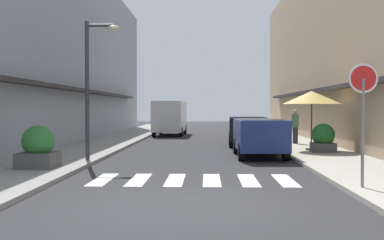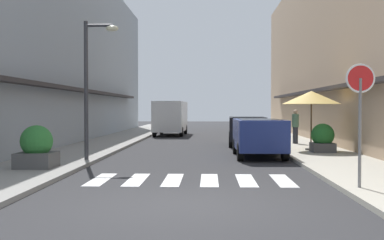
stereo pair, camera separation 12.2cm
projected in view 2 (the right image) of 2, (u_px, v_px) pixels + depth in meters
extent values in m
plane|color=#2B2B2D|center=(200.00, 144.00, 24.73)|extent=(86.35, 86.35, 0.00)
cube|color=gray|center=(109.00, 142.00, 24.91)|extent=(2.89, 54.95, 0.12)
cube|color=#ADA899|center=(293.00, 143.00, 24.55)|extent=(2.89, 54.95, 0.12)
cube|color=#939EA8|center=(42.00, 49.00, 25.89)|extent=(5.00, 37.32, 10.35)
cube|color=#332D2D|center=(91.00, 92.00, 25.85)|extent=(0.50, 26.13, 0.16)
cube|color=tan|center=(363.00, 45.00, 25.24)|extent=(5.00, 37.32, 10.64)
cube|color=#332D2D|center=(312.00, 91.00, 25.40)|extent=(0.50, 26.13, 0.16)
cube|color=silver|center=(101.00, 180.00, 12.23)|extent=(0.45, 2.20, 0.01)
cube|color=silver|center=(137.00, 180.00, 12.19)|extent=(0.45, 2.20, 0.01)
cube|color=silver|center=(173.00, 180.00, 12.16)|extent=(0.45, 2.20, 0.01)
cube|color=silver|center=(209.00, 180.00, 12.13)|extent=(0.45, 2.20, 0.01)
cube|color=silver|center=(246.00, 180.00, 12.09)|extent=(0.45, 2.20, 0.01)
cube|color=silver|center=(283.00, 181.00, 12.06)|extent=(0.45, 2.20, 0.01)
cube|color=navy|center=(259.00, 134.00, 17.90)|extent=(1.78, 3.95, 1.13)
cube|color=black|center=(259.00, 126.00, 17.69)|extent=(1.49, 2.21, 0.56)
cylinder|color=black|center=(236.00, 146.00, 19.23)|extent=(0.22, 0.64, 0.64)
cylinder|color=black|center=(274.00, 146.00, 19.18)|extent=(0.22, 0.64, 0.64)
cylinder|color=black|center=(240.00, 152.00, 16.64)|extent=(0.22, 0.64, 0.64)
cylinder|color=black|center=(285.00, 152.00, 16.59)|extent=(0.22, 0.64, 0.64)
cube|color=black|center=(247.00, 128.00, 23.46)|extent=(1.91, 3.97, 1.13)
cube|color=black|center=(247.00, 122.00, 23.26)|extent=(1.56, 2.24, 0.56)
cylinder|color=black|center=(231.00, 138.00, 24.82)|extent=(0.25, 0.65, 0.64)
cylinder|color=black|center=(261.00, 138.00, 24.70)|extent=(0.25, 0.65, 0.64)
cylinder|color=black|center=(231.00, 141.00, 22.26)|extent=(0.25, 0.65, 0.64)
cylinder|color=black|center=(265.00, 141.00, 22.13)|extent=(0.25, 0.65, 0.64)
cube|color=silver|center=(171.00, 116.00, 32.60)|extent=(2.09, 5.45, 2.03)
cube|color=black|center=(170.00, 105.00, 32.31)|extent=(1.72, 3.07, 0.56)
cylinder|color=black|center=(161.00, 130.00, 34.46)|extent=(0.24, 0.65, 0.64)
cylinder|color=black|center=(185.00, 130.00, 34.35)|extent=(0.24, 0.65, 0.64)
cylinder|color=black|center=(154.00, 132.00, 30.90)|extent=(0.24, 0.65, 0.64)
cylinder|color=black|center=(181.00, 132.00, 30.79)|extent=(0.24, 0.65, 0.64)
cylinder|color=slate|center=(360.00, 133.00, 10.32)|extent=(0.07, 0.07, 2.42)
cylinder|color=red|center=(360.00, 78.00, 10.29)|extent=(0.64, 0.03, 0.64)
torus|color=white|center=(360.00, 78.00, 10.29)|extent=(0.65, 0.05, 0.65)
cylinder|color=#38383D|center=(86.00, 91.00, 15.93)|extent=(0.14, 0.14, 4.72)
cylinder|color=#38383D|center=(99.00, 26.00, 15.86)|extent=(0.90, 0.10, 0.10)
ellipsoid|color=beige|center=(112.00, 28.00, 15.85)|extent=(0.44, 0.28, 0.20)
cylinder|color=#262626|center=(311.00, 149.00, 19.68)|extent=(0.48, 0.48, 0.06)
cylinder|color=#4C3823|center=(311.00, 124.00, 19.66)|extent=(0.06, 0.06, 2.21)
cone|color=#D8B259|center=(311.00, 97.00, 19.63)|extent=(2.45, 2.45, 0.55)
cube|color=#4C4C4C|center=(37.00, 160.00, 13.80)|extent=(1.07, 1.07, 0.45)
sphere|color=#2D7533|center=(37.00, 141.00, 13.79)|extent=(0.95, 0.95, 0.95)
cube|color=#4C4C4C|center=(323.00, 147.00, 18.73)|extent=(0.89, 0.89, 0.37)
sphere|color=#236628|center=(323.00, 135.00, 18.72)|extent=(0.92, 0.92, 0.92)
cylinder|color=#282B33|center=(295.00, 135.00, 23.33)|extent=(0.26, 0.26, 0.82)
cylinder|color=#4C7259|center=(295.00, 121.00, 23.31)|extent=(0.34, 0.34, 0.65)
sphere|color=tan|center=(295.00, 112.00, 23.30)|extent=(0.22, 0.22, 0.22)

